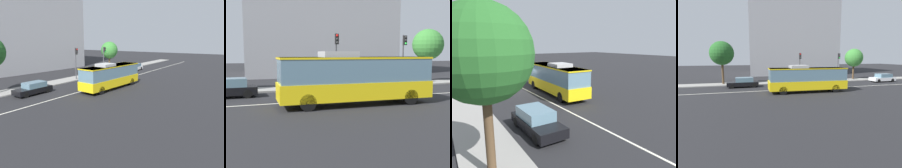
# 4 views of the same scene
# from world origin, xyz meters

# --- Properties ---
(ground_plane) EXTENTS (160.00, 160.00, 0.00)m
(ground_plane) POSITION_xyz_m (0.00, 0.00, 0.00)
(ground_plane) COLOR black
(sidewalk_kerb) EXTENTS (80.00, 2.93, 0.14)m
(sidewalk_kerb) POSITION_xyz_m (0.00, 6.94, 0.07)
(sidewalk_kerb) COLOR gray
(sidewalk_kerb) RESTS_ON ground_plane
(lane_centre_line) EXTENTS (76.00, 0.16, 0.01)m
(lane_centre_line) POSITION_xyz_m (0.00, 0.00, 0.01)
(lane_centre_line) COLOR silver
(lane_centre_line) RESTS_ON ground_plane
(transit_bus) EXTENTS (10.10, 2.93, 3.46)m
(transit_bus) POSITION_xyz_m (-3.52, -2.09, 1.81)
(transit_bus) COLOR yellow
(transit_bus) RESTS_ON ground_plane
(sedan_black) EXTENTS (4.53, 1.88, 1.46)m
(sedan_black) POSITION_xyz_m (-11.47, 3.79, 0.72)
(sedan_black) COLOR black
(sedan_black) RESTS_ON ground_plane
(sedan_white) EXTENTS (4.54, 1.90, 1.46)m
(sedan_white) POSITION_xyz_m (13.23, 3.45, 0.72)
(sedan_white) COLOR white
(sedan_white) RESTS_ON ground_plane
(traffic_light_near_corner) EXTENTS (0.34, 0.62, 5.20)m
(traffic_light_near_corner) POSITION_xyz_m (-1.90, 5.92, 3.56)
(traffic_light_near_corner) COLOR #47474C
(traffic_light_near_corner) RESTS_ON ground_plane
(traffic_light_mid_block) EXTENTS (0.34, 0.62, 5.20)m
(traffic_light_mid_block) POSITION_xyz_m (5.43, 5.82, 3.56)
(traffic_light_mid_block) COLOR #47474C
(traffic_light_mid_block) RESTS_ON ground_plane
(street_tree_kerbside_left) EXTENTS (3.55, 3.55, 6.12)m
(street_tree_kerbside_left) POSITION_xyz_m (10.06, 7.93, 4.32)
(street_tree_kerbside_left) COLOR #4C3823
(street_tree_kerbside_left) RESTS_ON ground_plane
(street_tree_kerbside_centre) EXTENTS (3.80, 3.80, 7.00)m
(street_tree_kerbside_centre) POSITION_xyz_m (-14.63, 7.26, 5.07)
(street_tree_kerbside_centre) COLOR #4C3823
(street_tree_kerbside_centre) RESTS_ON ground_plane
(office_block_background) EXTENTS (22.89, 17.78, 23.80)m
(office_block_background) POSITION_xyz_m (1.66, 26.02, 11.90)
(office_block_background) COLOR #939399
(office_block_background) RESTS_ON ground_plane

